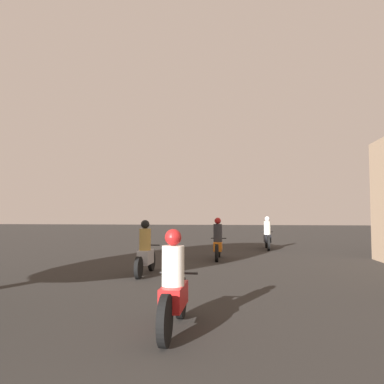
# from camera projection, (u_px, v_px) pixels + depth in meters

# --- Properties ---
(motorcycle_red) EXTENTS (0.60, 1.97, 1.46)m
(motorcycle_red) POSITION_uv_depth(u_px,v_px,m) (174.00, 290.00, 5.39)
(motorcycle_red) COLOR black
(motorcycle_red) RESTS_ON ground_plane
(motorcycle_silver) EXTENTS (0.60, 2.04, 1.52)m
(motorcycle_silver) POSITION_uv_depth(u_px,v_px,m) (145.00, 252.00, 10.42)
(motorcycle_silver) COLOR black
(motorcycle_silver) RESTS_ON ground_plane
(motorcycle_orange) EXTENTS (0.60, 2.07, 1.55)m
(motorcycle_orange) POSITION_uv_depth(u_px,v_px,m) (218.00, 242.00, 13.92)
(motorcycle_orange) COLOR black
(motorcycle_orange) RESTS_ON ground_plane
(motorcycle_black) EXTENTS (0.60, 2.13, 1.58)m
(motorcycle_black) POSITION_uv_depth(u_px,v_px,m) (267.00, 236.00, 17.96)
(motorcycle_black) COLOR black
(motorcycle_black) RESTS_ON ground_plane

